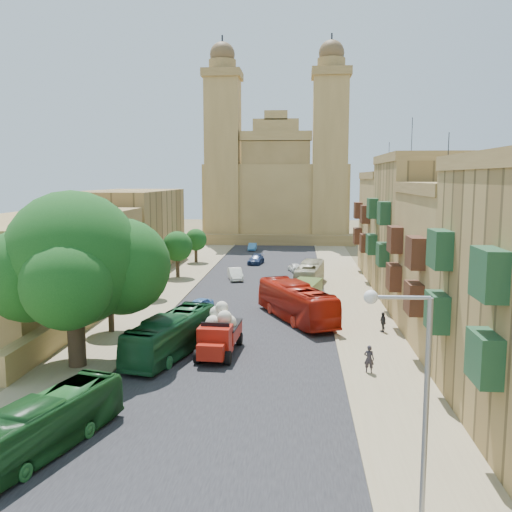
# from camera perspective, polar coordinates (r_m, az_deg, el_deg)

# --- Properties ---
(ground) EXTENTS (260.00, 260.00, 0.00)m
(ground) POSITION_cam_1_polar(r_m,az_deg,el_deg) (31.82, -3.63, -13.61)
(ground) COLOR brown
(road_surface) EXTENTS (14.00, 140.00, 0.01)m
(road_surface) POSITION_cam_1_polar(r_m,az_deg,el_deg) (60.59, 0.29, -3.23)
(road_surface) COLOR black
(road_surface) RESTS_ON ground
(sidewalk_east) EXTENTS (5.00, 140.00, 0.01)m
(sidewalk_east) POSITION_cam_1_polar(r_m,az_deg,el_deg) (60.68, 9.28, -3.32)
(sidewalk_east) COLOR #8A7B5A
(sidewalk_east) RESTS_ON ground
(sidewalk_west) EXTENTS (5.00, 140.00, 0.01)m
(sidewalk_west) POSITION_cam_1_polar(r_m,az_deg,el_deg) (61.98, -8.52, -3.07)
(sidewalk_west) COLOR #8A7B5A
(sidewalk_west) RESTS_ON ground
(kerb_east) EXTENTS (0.25, 140.00, 0.12)m
(kerb_east) POSITION_cam_1_polar(r_m,az_deg,el_deg) (60.51, 6.92, -3.25)
(kerb_east) COLOR #8A7B5A
(kerb_east) RESTS_ON ground
(kerb_west) EXTENTS (0.25, 140.00, 0.12)m
(kerb_west) POSITION_cam_1_polar(r_m,az_deg,el_deg) (61.46, -6.25, -3.07)
(kerb_west) COLOR #8A7B5A
(kerb_west) RESTS_ON ground
(townhouse_b) EXTENTS (9.00, 14.00, 14.90)m
(townhouse_b) POSITION_cam_1_polar(r_m,az_deg,el_deg) (42.43, 20.38, -0.75)
(townhouse_b) COLOR olive
(townhouse_b) RESTS_ON ground
(townhouse_c) EXTENTS (9.00, 14.00, 17.40)m
(townhouse_c) POSITION_cam_1_polar(r_m,az_deg,el_deg) (55.79, 16.51, 2.65)
(townhouse_c) COLOR #9D7E47
(townhouse_c) RESTS_ON ground
(townhouse_d) EXTENTS (9.00, 14.00, 15.90)m
(townhouse_d) POSITION_cam_1_polar(r_m,az_deg,el_deg) (69.55, 14.07, 3.08)
(townhouse_d) COLOR olive
(townhouse_d) RESTS_ON ground
(west_wall) EXTENTS (1.00, 40.00, 1.80)m
(west_wall) POSITION_cam_1_polar(r_m,az_deg,el_deg) (53.16, -14.10, -4.05)
(west_wall) COLOR olive
(west_wall) RESTS_ON ground
(west_building_low) EXTENTS (10.00, 28.00, 8.40)m
(west_building_low) POSITION_cam_1_polar(r_m,az_deg,el_deg) (52.79, -20.58, -0.76)
(west_building_low) COLOR olive
(west_building_low) RESTS_ON ground
(west_building_mid) EXTENTS (10.00, 22.00, 10.00)m
(west_building_mid) POSITION_cam_1_polar(r_m,az_deg,el_deg) (76.89, -12.48, 2.70)
(west_building_mid) COLOR #9D7E47
(west_building_mid) RESTS_ON ground
(church) EXTENTS (28.00, 22.50, 36.30)m
(church) POSITION_cam_1_polar(r_m,az_deg,el_deg) (108.04, 2.12, 6.70)
(church) COLOR olive
(church) RESTS_ON ground
(ficus_tree) EXTENTS (10.90, 10.03, 10.90)m
(ficus_tree) POSITION_cam_1_polar(r_m,az_deg,el_deg) (36.36, -17.66, -0.73)
(ficus_tree) COLOR #392A1C
(ficus_tree) RESTS_ON ground
(street_tree_a) EXTENTS (3.66, 3.66, 5.63)m
(street_tree_a) POSITION_cam_1_polar(r_m,az_deg,el_deg) (44.39, -14.40, -2.61)
(street_tree_a) COLOR #392A1C
(street_tree_a) RESTS_ON ground
(street_tree_b) EXTENTS (2.80, 2.80, 4.31)m
(street_tree_b) POSITION_cam_1_polar(r_m,az_deg,el_deg) (55.86, -10.44, -1.31)
(street_tree_b) COLOR #392A1C
(street_tree_b) RESTS_ON ground
(street_tree_c) EXTENTS (3.55, 3.55, 5.46)m
(street_tree_c) POSITION_cam_1_polar(r_m,az_deg,el_deg) (67.32, -7.87, 0.95)
(street_tree_c) COLOR #392A1C
(street_tree_c) RESTS_ON ground
(street_tree_d) EXTENTS (3.04, 3.04, 4.68)m
(street_tree_d) POSITION_cam_1_polar(r_m,az_deg,el_deg) (79.07, -6.04, 1.61)
(street_tree_d) COLOR #392A1C
(street_tree_d) RESTS_ON ground
(streetlamp) EXTENTS (2.11, 0.44, 8.22)m
(streetlamp) POSITION_cam_1_polar(r_m,az_deg,el_deg) (18.81, 15.27, -12.41)
(streetlamp) COLOR gray
(streetlamp) RESTS_ON ground
(red_truck) EXTENTS (2.64, 5.93, 3.39)m
(red_truck) POSITION_cam_1_polar(r_m,az_deg,el_deg) (38.14, -3.69, -7.60)
(red_truck) COLOR #A1180C
(red_truck) RESTS_ON ground
(olive_pickup) EXTENTS (3.43, 5.63, 2.16)m
(olive_pickup) POSITION_cam_1_polar(r_m,az_deg,el_deg) (52.68, 4.92, -3.77)
(olive_pickup) COLOR #3F531F
(olive_pickup) RESTS_ON ground
(bus_green_south) EXTENTS (4.38, 8.90, 2.42)m
(bus_green_south) POSITION_cam_1_polar(r_m,az_deg,el_deg) (26.83, -20.29, -15.51)
(bus_green_south) COLOR #194C1E
(bus_green_south) RESTS_ON ground
(bus_green_north) EXTENTS (4.57, 10.21, 2.77)m
(bus_green_north) POSITION_cam_1_polar(r_m,az_deg,el_deg) (38.22, -8.44, -7.80)
(bus_green_north) COLOR #174E27
(bus_green_north) RESTS_ON ground
(bus_red_east) EXTENTS (6.87, 10.99, 3.04)m
(bus_red_east) POSITION_cam_1_polar(r_m,az_deg,el_deg) (46.92, 4.05, -4.63)
(bus_red_east) COLOR #B01C0D
(bus_red_east) RESTS_ON ground
(bus_cream_east) EXTENTS (3.50, 9.62, 2.62)m
(bus_cream_east) POSITION_cam_1_polar(r_m,az_deg,el_deg) (61.51, 5.40, -1.86)
(bus_cream_east) COLOR #B8B28F
(bus_cream_east) RESTS_ON ground
(car_blue_a) EXTENTS (2.53, 3.76, 1.19)m
(car_blue_a) POSITION_cam_1_polar(r_m,az_deg,el_deg) (50.11, -5.73, -4.93)
(car_blue_a) COLOR #467CBB
(car_blue_a) RESTS_ON ground
(car_white_a) EXTENTS (2.32, 4.32, 1.35)m
(car_white_a) POSITION_cam_1_polar(r_m,az_deg,el_deg) (65.44, -2.08, -1.81)
(car_white_a) COLOR white
(car_white_a) RESTS_ON ground
(car_cream) EXTENTS (2.77, 4.86, 1.28)m
(car_cream) POSITION_cam_1_polar(r_m,az_deg,el_deg) (49.24, 4.61, -5.09)
(car_cream) COLOR beige
(car_cream) RESTS_ON ground
(car_dkblue) EXTENTS (2.30, 4.38, 1.21)m
(car_dkblue) POSITION_cam_1_polar(r_m,az_deg,el_deg) (77.43, -0.00, -0.36)
(car_dkblue) COLOR navy
(car_dkblue) RESTS_ON ground
(car_white_b) EXTENTS (2.05, 3.47, 1.11)m
(car_white_b) POSITION_cam_1_polar(r_m,az_deg,el_deg) (71.19, 3.91, -1.14)
(car_white_b) COLOR white
(car_white_b) RESTS_ON ground
(car_blue_b) EXTENTS (1.26, 3.54, 1.16)m
(car_blue_b) POSITION_cam_1_polar(r_m,az_deg,el_deg) (91.97, -0.36, 0.93)
(car_blue_b) COLOR #438AC5
(car_blue_b) RESTS_ON ground
(pedestrian_a) EXTENTS (0.71, 0.58, 1.70)m
(pedestrian_a) POSITION_cam_1_polar(r_m,az_deg,el_deg) (35.37, 11.24, -10.06)
(pedestrian_a) COLOR #2C272F
(pedestrian_a) RESTS_ON ground
(pedestrian_c) EXTENTS (0.61, 0.97, 1.55)m
(pedestrian_c) POSITION_cam_1_polar(r_m,az_deg,el_deg) (44.55, 12.57, -6.46)
(pedestrian_c) COLOR #2F2F32
(pedestrian_c) RESTS_ON ground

